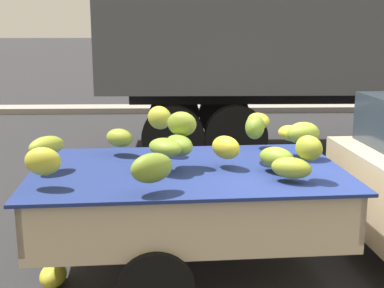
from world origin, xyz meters
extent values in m
plane|color=#28282B|center=(0.00, 0.00, 0.00)|extent=(220.00, 220.00, 0.00)
cube|color=gray|center=(0.00, 10.19, 0.08)|extent=(80.00, 0.80, 0.16)
cube|color=#CCB793|center=(-1.41, 0.19, 0.58)|extent=(2.89, 1.86, 0.08)
cube|color=#CCB793|center=(-1.46, 1.01, 0.84)|extent=(2.79, 0.21, 0.44)
cube|color=#CCB793|center=(-1.36, -0.63, 0.84)|extent=(2.79, 0.21, 0.44)
cube|color=#CCB793|center=(-0.04, 0.27, 0.84)|extent=(0.15, 1.69, 0.44)
cube|color=#CCB793|center=(-2.78, 0.11, 0.84)|extent=(0.15, 1.69, 0.44)
cube|color=#B21914|center=(-1.46, 1.04, 0.80)|extent=(2.68, 0.17, 0.07)
cube|color=navy|center=(-1.41, 0.19, 1.07)|extent=(3.02, 1.98, 0.03)
ellipsoid|color=olive|center=(-0.75, 0.40, 1.44)|extent=(0.25, 0.34, 0.24)
ellipsoid|color=olive|center=(-1.71, -0.56, 1.30)|extent=(0.42, 0.37, 0.24)
ellipsoid|color=gold|center=(-2.61, -0.40, 1.32)|extent=(0.34, 0.26, 0.23)
ellipsoid|color=#93A12C|center=(-0.53, -0.28, 1.21)|extent=(0.41, 0.34, 0.18)
ellipsoid|color=#93A22D|center=(-2.10, 0.71, 1.27)|extent=(0.38, 0.36, 0.19)
ellipsoid|color=gold|center=(-1.69, 0.72, 1.48)|extent=(0.35, 0.36, 0.24)
ellipsoid|color=olive|center=(-1.46, 0.25, 1.50)|extent=(0.35, 0.31, 0.23)
ellipsoid|color=gold|center=(-1.05, 0.19, 1.28)|extent=(0.35, 0.38, 0.22)
ellipsoid|color=#98A22B|center=(-0.38, -0.25, 1.38)|extent=(0.30, 0.32, 0.22)
ellipsoid|color=#8EA330|center=(-0.25, 0.50, 1.35)|extent=(0.40, 0.34, 0.23)
ellipsoid|color=olive|center=(-0.60, 0.02, 1.22)|extent=(0.41, 0.42, 0.20)
ellipsoid|color=olive|center=(-1.62, 0.03, 1.33)|extent=(0.42, 0.44, 0.17)
ellipsoid|color=gold|center=(-0.62, 0.98, 1.39)|extent=(0.29, 0.37, 0.17)
ellipsoid|color=olive|center=(-1.49, 0.15, 1.32)|extent=(0.35, 0.43, 0.19)
ellipsoid|color=#9EAD32|center=(-2.70, 0.10, 1.33)|extent=(0.38, 0.42, 0.18)
ellipsoid|color=gold|center=(-0.34, 0.60, 1.33)|extent=(0.35, 0.36, 0.16)
cylinder|color=black|center=(-1.79, 0.98, 0.32)|extent=(0.65, 0.24, 0.64)
cylinder|color=black|center=(-1.69, -0.65, 0.32)|extent=(0.65, 0.24, 0.64)
cylinder|color=black|center=(-0.46, 6.55, 0.54)|extent=(1.08, 0.31, 1.08)
cylinder|color=black|center=(-0.48, 4.15, 0.54)|extent=(1.08, 0.31, 1.08)
cylinder|color=black|center=(-1.54, 6.56, 0.54)|extent=(1.08, 0.31, 1.08)
cylinder|color=black|center=(-1.56, 4.16, 0.54)|extent=(1.08, 0.31, 1.08)
ellipsoid|color=gold|center=(-2.68, -0.01, 0.10)|extent=(0.25, 0.36, 0.21)
camera|label=1|loc=(-1.52, -4.50, 2.39)|focal=48.17mm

